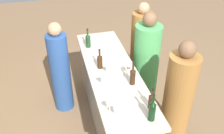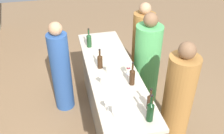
{
  "view_description": "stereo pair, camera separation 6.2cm",
  "coord_description": "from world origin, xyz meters",
  "px_view_note": "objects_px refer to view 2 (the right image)",
  "views": [
    {
      "loc": [
        -2.72,
        0.69,
        2.89
      ],
      "look_at": [
        0.0,
        0.0,
        1.0
      ],
      "focal_mm": 40.35,
      "sensor_mm": 36.0,
      "label": 1
    },
    {
      "loc": [
        -2.74,
        0.63,
        2.89
      ],
      "look_at": [
        0.0,
        0.0,
        1.0
      ],
      "focal_mm": 40.35,
      "sensor_mm": 36.0,
      "label": 2
    }
  ],
  "objects_px": {
    "wine_bottle_leftmost_dark_green": "(150,111)",
    "person_right_guest": "(142,47)",
    "wine_bottle_second_right_amber_brown": "(100,61)",
    "person_server_behind": "(61,71)",
    "wine_glass_near_left": "(128,68)",
    "wine_glass_far_center": "(108,105)",
    "wine_glass_near_right": "(115,111)",
    "wine_glass_far_left": "(102,79)",
    "wine_bottle_center_amber_brown": "(132,76)",
    "person_left_guest": "(178,99)",
    "wine_bottle_rightmost_olive_green": "(89,40)",
    "person_center_guest": "(147,65)",
    "wine_glass_near_center": "(108,68)",
    "wine_bottle_second_left_amber_brown": "(150,101)"
  },
  "relations": [
    {
      "from": "wine_glass_near_right",
      "to": "person_left_guest",
      "type": "distance_m",
      "value": 1.08
    },
    {
      "from": "wine_bottle_leftmost_dark_green",
      "to": "person_right_guest",
      "type": "xyz_separation_m",
      "value": [
        1.94,
        -0.6,
        -0.39
      ]
    },
    {
      "from": "wine_bottle_second_right_amber_brown",
      "to": "wine_glass_far_center",
      "type": "height_order",
      "value": "wine_bottle_second_right_amber_brown"
    },
    {
      "from": "person_center_guest",
      "to": "person_server_behind",
      "type": "relative_size",
      "value": 1.06
    },
    {
      "from": "wine_bottle_center_amber_brown",
      "to": "wine_glass_near_right",
      "type": "xyz_separation_m",
      "value": [
        -0.55,
        0.34,
        -0.0
      ]
    },
    {
      "from": "wine_bottle_center_amber_brown",
      "to": "wine_glass_far_left",
      "type": "distance_m",
      "value": 0.37
    },
    {
      "from": "wine_bottle_rightmost_olive_green",
      "to": "wine_glass_far_left",
      "type": "bearing_deg",
      "value": -179.72
    },
    {
      "from": "wine_glass_near_left",
      "to": "wine_glass_far_center",
      "type": "distance_m",
      "value": 0.77
    },
    {
      "from": "wine_glass_far_center",
      "to": "wine_bottle_center_amber_brown",
      "type": "bearing_deg",
      "value": -42.25
    },
    {
      "from": "person_server_behind",
      "to": "wine_glass_near_center",
      "type": "bearing_deg",
      "value": -29.78
    },
    {
      "from": "wine_glass_far_center",
      "to": "wine_bottle_leftmost_dark_green",
      "type": "bearing_deg",
      "value": -115.6
    },
    {
      "from": "wine_glass_near_left",
      "to": "wine_glass_near_right",
      "type": "distance_m",
      "value": 0.84
    },
    {
      "from": "wine_glass_near_right",
      "to": "wine_bottle_second_right_amber_brown",
      "type": "bearing_deg",
      "value": -1.53
    },
    {
      "from": "wine_glass_near_center",
      "to": "person_right_guest",
      "type": "height_order",
      "value": "person_right_guest"
    },
    {
      "from": "wine_glass_near_left",
      "to": "wine_glass_near_center",
      "type": "bearing_deg",
      "value": 82.27
    },
    {
      "from": "wine_glass_near_center",
      "to": "person_center_guest",
      "type": "bearing_deg",
      "value": -57.69
    },
    {
      "from": "wine_glass_near_right",
      "to": "person_center_guest",
      "type": "relative_size",
      "value": 0.1
    },
    {
      "from": "wine_glass_near_right",
      "to": "person_server_behind",
      "type": "height_order",
      "value": "person_server_behind"
    },
    {
      "from": "wine_bottle_second_right_amber_brown",
      "to": "person_right_guest",
      "type": "height_order",
      "value": "person_right_guest"
    },
    {
      "from": "wine_bottle_second_left_amber_brown",
      "to": "person_server_behind",
      "type": "distance_m",
      "value": 1.66
    },
    {
      "from": "wine_glass_near_center",
      "to": "person_left_guest",
      "type": "bearing_deg",
      "value": -115.49
    },
    {
      "from": "wine_bottle_second_left_amber_brown",
      "to": "person_server_behind",
      "type": "bearing_deg",
      "value": 34.43
    },
    {
      "from": "wine_glass_near_left",
      "to": "person_center_guest",
      "type": "height_order",
      "value": "person_center_guest"
    },
    {
      "from": "wine_bottle_second_right_amber_brown",
      "to": "wine_glass_near_right",
      "type": "xyz_separation_m",
      "value": [
        -1.0,
        0.03,
        0.01
      ]
    },
    {
      "from": "person_left_guest",
      "to": "wine_bottle_second_left_amber_brown",
      "type": "bearing_deg",
      "value": 29.68
    },
    {
      "from": "wine_bottle_second_right_amber_brown",
      "to": "wine_glass_far_left",
      "type": "height_order",
      "value": "wine_bottle_second_right_amber_brown"
    },
    {
      "from": "wine_bottle_rightmost_olive_green",
      "to": "person_left_guest",
      "type": "xyz_separation_m",
      "value": [
        -1.22,
        -0.96,
        -0.36
      ]
    },
    {
      "from": "wine_bottle_second_right_amber_brown",
      "to": "person_server_behind",
      "type": "relative_size",
      "value": 0.19
    },
    {
      "from": "wine_glass_far_center",
      "to": "person_left_guest",
      "type": "xyz_separation_m",
      "value": [
        0.29,
        -0.99,
        -0.36
      ]
    },
    {
      "from": "person_right_guest",
      "to": "person_center_guest",
      "type": "bearing_deg",
      "value": 95.7
    },
    {
      "from": "wine_bottle_rightmost_olive_green",
      "to": "wine_glass_far_center",
      "type": "xyz_separation_m",
      "value": [
        -1.51,
        0.03,
        -0.0
      ]
    },
    {
      "from": "wine_bottle_leftmost_dark_green",
      "to": "wine_glass_near_right",
      "type": "xyz_separation_m",
      "value": [
        0.08,
        0.35,
        -0.01
      ]
    },
    {
      "from": "wine_glass_near_right",
      "to": "person_server_behind",
      "type": "relative_size",
      "value": 0.11
    },
    {
      "from": "wine_glass_far_center",
      "to": "person_right_guest",
      "type": "relative_size",
      "value": 0.1
    },
    {
      "from": "wine_bottle_center_amber_brown",
      "to": "wine_glass_near_center",
      "type": "xyz_separation_m",
      "value": [
        0.24,
        0.25,
        -0.01
      ]
    },
    {
      "from": "wine_bottle_leftmost_dark_green",
      "to": "person_center_guest",
      "type": "relative_size",
      "value": 0.21
    },
    {
      "from": "wine_bottle_second_left_amber_brown",
      "to": "wine_glass_near_left",
      "type": "bearing_deg",
      "value": 4.22
    },
    {
      "from": "wine_bottle_second_right_amber_brown",
      "to": "wine_glass_far_center",
      "type": "relative_size",
      "value": 1.86
    },
    {
      "from": "wine_glass_far_center",
      "to": "person_center_guest",
      "type": "height_order",
      "value": "person_center_guest"
    },
    {
      "from": "wine_bottle_second_right_amber_brown",
      "to": "wine_glass_near_left",
      "type": "distance_m",
      "value": 0.41
    },
    {
      "from": "person_server_behind",
      "to": "wine_glass_near_left",
      "type": "bearing_deg",
      "value": -21.28
    },
    {
      "from": "wine_bottle_rightmost_olive_green",
      "to": "wine_bottle_center_amber_brown",
      "type": "bearing_deg",
      "value": -160.71
    },
    {
      "from": "wine_bottle_center_amber_brown",
      "to": "wine_glass_near_right",
      "type": "distance_m",
      "value": 0.65
    },
    {
      "from": "wine_glass_near_right",
      "to": "person_left_guest",
      "type": "bearing_deg",
      "value": -67.15
    },
    {
      "from": "wine_bottle_rightmost_olive_green",
      "to": "wine_glass_near_center",
      "type": "xyz_separation_m",
      "value": [
        -0.82,
        -0.13,
        -0.0
      ]
    },
    {
      "from": "person_right_guest",
      "to": "person_left_guest",
      "type": "bearing_deg",
      "value": 108.21
    },
    {
      "from": "wine_bottle_second_right_amber_brown",
      "to": "person_left_guest",
      "type": "bearing_deg",
      "value": -123.68
    },
    {
      "from": "wine_glass_near_center",
      "to": "wine_glass_far_left",
      "type": "xyz_separation_m",
      "value": [
        -0.22,
        0.12,
        0.0
      ]
    },
    {
      "from": "wine_glass_near_right",
      "to": "wine_glass_far_left",
      "type": "xyz_separation_m",
      "value": [
        0.57,
        0.02,
        -0.0
      ]
    },
    {
      "from": "wine_bottle_center_amber_brown",
      "to": "person_right_guest",
      "type": "xyz_separation_m",
      "value": [
        1.31,
        -0.6,
        -0.39
      ]
    }
  ]
}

